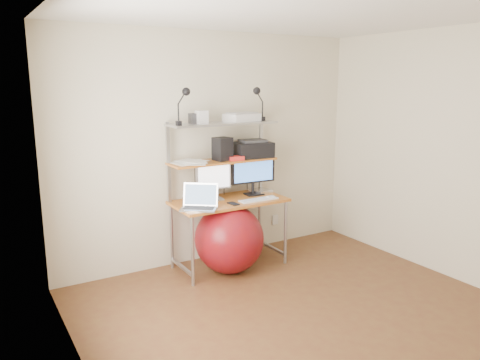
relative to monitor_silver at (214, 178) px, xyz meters
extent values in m
plane|color=brown|center=(0.13, -1.54, -0.97)|extent=(3.60, 3.60, 0.00)
plane|color=white|center=(0.13, -1.54, 1.53)|extent=(3.60, 3.60, 0.00)
plane|color=beige|center=(0.13, 0.26, 0.28)|extent=(3.60, 0.00, 3.60)
plane|color=beige|center=(-1.67, -1.54, 0.28)|extent=(0.00, 3.60, 3.60)
plane|color=beige|center=(1.93, -1.54, 0.28)|extent=(0.00, 3.60, 3.60)
cube|color=#C36E26|center=(0.13, -0.10, -0.25)|extent=(1.20, 0.60, 0.03)
cylinder|color=#A3A4A8|center=(-0.43, -0.36, -0.62)|extent=(0.04, 0.04, 0.71)
cylinder|color=#A3A4A8|center=(-0.43, 0.16, -0.62)|extent=(0.04, 0.04, 0.71)
cylinder|color=#A3A4A8|center=(0.69, -0.36, -0.62)|extent=(0.04, 0.04, 0.71)
cylinder|color=#A3A4A8|center=(0.69, 0.16, -0.62)|extent=(0.04, 0.04, 0.71)
cube|color=#A3A4A8|center=(-0.44, 0.16, 0.18)|extent=(0.03, 0.04, 0.84)
cube|color=#A3A4A8|center=(0.70, 0.16, 0.18)|extent=(0.03, 0.04, 0.84)
cube|color=#C36E26|center=(0.13, 0.03, 0.17)|extent=(1.18, 0.34, 0.02)
cube|color=#A3A4A8|center=(0.13, 0.03, 0.57)|extent=(1.18, 0.34, 0.02)
cube|color=silver|center=(0.98, 0.25, -0.67)|extent=(0.08, 0.01, 0.12)
cube|color=#AAAAAE|center=(0.00, -0.02, -0.22)|extent=(0.19, 0.16, 0.01)
cylinder|color=#AAAAAE|center=(0.00, 0.00, -0.17)|extent=(0.03, 0.03, 0.10)
cube|color=#AAAAAE|center=(0.00, 0.00, 0.03)|extent=(0.39, 0.07, 0.29)
plane|color=white|center=(0.00, -0.02, 0.03)|extent=(0.35, 0.04, 0.35)
cube|color=black|center=(0.48, -0.04, -0.22)|extent=(0.20, 0.16, 0.01)
cylinder|color=black|center=(0.48, -0.02, -0.16)|extent=(0.03, 0.03, 0.12)
cube|color=black|center=(0.48, -0.02, 0.06)|extent=(0.53, 0.07, 0.32)
plane|color=#4380E5|center=(0.48, -0.04, 0.06)|extent=(0.48, 0.03, 0.48)
cube|color=silver|center=(-0.31, -0.27, -0.22)|extent=(0.42, 0.40, 0.02)
cube|color=#313033|center=(-0.31, -0.27, -0.21)|extent=(0.32, 0.30, 0.00)
cube|color=silver|center=(-0.23, -0.17, -0.10)|extent=(0.32, 0.27, 0.23)
plane|color=#6C8CB5|center=(-0.23, -0.17, -0.10)|extent=(0.30, 0.26, 0.31)
cube|color=silver|center=(0.39, -0.27, -0.22)|extent=(0.43, 0.13, 0.01)
cube|color=silver|center=(0.56, -0.26, -0.22)|extent=(0.08, 0.05, 0.02)
cube|color=silver|center=(0.60, 0.00, -0.21)|extent=(0.23, 0.23, 0.04)
cube|color=black|center=(0.08, -0.27, -0.23)|extent=(0.08, 0.14, 0.01)
cube|color=black|center=(0.50, 0.02, 0.26)|extent=(0.44, 0.32, 0.17)
cube|color=#313033|center=(0.50, 0.02, 0.36)|extent=(0.30, 0.23, 0.03)
cube|color=black|center=(0.12, 0.01, 0.30)|extent=(0.19, 0.19, 0.24)
cube|color=red|center=(0.24, -0.06, 0.20)|extent=(0.17, 0.13, 0.04)
cube|color=silver|center=(0.38, 0.05, 0.62)|extent=(0.40, 0.29, 0.08)
cube|color=#AAAAAE|center=(0.38, 0.05, 0.67)|extent=(0.33, 0.23, 0.01)
cube|color=silver|center=(-0.12, 0.03, 0.65)|extent=(0.12, 0.10, 0.13)
cube|color=#313033|center=(-0.17, 0.08, 0.63)|extent=(0.11, 0.11, 0.10)
cube|color=black|center=(-0.41, -0.06, 0.60)|extent=(0.04, 0.05, 0.04)
cylinder|color=black|center=(-0.41, -0.06, 0.71)|extent=(0.01, 0.01, 0.16)
sphere|color=black|center=(-0.33, -0.07, 0.91)|extent=(0.08, 0.08, 0.08)
cube|color=black|center=(0.60, -0.02, 0.60)|extent=(0.04, 0.05, 0.04)
cylinder|color=black|center=(0.60, -0.02, 0.71)|extent=(0.01, 0.01, 0.16)
sphere|color=black|center=(0.52, -0.03, 0.90)|extent=(0.08, 0.08, 0.08)
sphere|color=maroon|center=(0.05, -0.24, -0.61)|extent=(0.73, 0.73, 0.73)
cube|color=white|center=(-0.32, 0.05, 0.18)|extent=(0.25, 0.31, 0.00)
cube|color=white|center=(-0.22, -0.02, 0.19)|extent=(0.31, 0.34, 0.00)
cube|color=white|center=(-0.26, 0.07, 0.19)|extent=(0.22, 0.29, 0.00)
cube|color=white|center=(-0.22, 0.01, 0.20)|extent=(0.27, 0.32, 0.00)
cube|color=white|center=(-0.22, 0.03, 0.20)|extent=(0.32, 0.35, 0.00)
camera|label=1|loc=(-2.25, -4.28, 1.01)|focal=35.00mm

